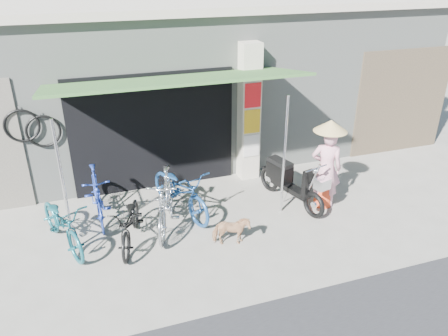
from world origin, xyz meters
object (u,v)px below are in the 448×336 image
object	(u,v)px
bike_navy	(180,190)
street_dog	(231,231)
moped	(289,181)
bike_black	(131,223)
bike_silver	(166,201)
bike_blue	(97,196)
nun	(326,165)
bike_teal	(62,223)

from	to	relation	value
bike_navy	street_dog	size ratio (longest dim) A/B	2.89
bike_navy	moped	size ratio (longest dim) A/B	1.03
bike_black	bike_silver	bearing A→B (deg)	39.67
bike_blue	street_dog	distance (m)	2.64
bike_silver	moped	distance (m)	2.55
bike_blue	nun	bearing A→B (deg)	-12.77
bike_teal	bike_navy	size ratio (longest dim) A/B	0.93
bike_navy	bike_black	bearing A→B (deg)	-165.15
bike_blue	bike_teal	bearing A→B (deg)	-132.96
bike_teal	street_dog	world-z (taller)	bike_teal
bike_black	nun	world-z (taller)	nun
moped	bike_navy	bearing A→B (deg)	156.15
bike_navy	moped	distance (m)	2.19
bike_blue	street_dog	world-z (taller)	bike_blue
bike_blue	bike_black	world-z (taller)	bike_blue
moped	nun	bearing A→B (deg)	-43.08
bike_silver	moped	xyz separation A→B (m)	(2.54, 0.12, -0.07)
bike_silver	bike_navy	bearing A→B (deg)	67.59
bike_teal	moped	distance (m)	4.33
bike_teal	bike_silver	xyz separation A→B (m)	(1.79, 0.01, 0.09)
moped	nun	xyz separation A→B (m)	(0.61, -0.31, 0.41)
bike_teal	bike_black	size ratio (longest dim) A/B	1.11
nun	bike_blue	bearing A→B (deg)	19.32
bike_black	bike_silver	xyz separation A→B (m)	(0.68, 0.29, 0.14)
bike_teal	bike_silver	size ratio (longest dim) A/B	0.95
bike_blue	bike_navy	world-z (taller)	bike_blue
bike_silver	bike_navy	world-z (taller)	bike_silver
bike_blue	street_dog	bearing A→B (deg)	-38.22
moped	bike_blue	bearing A→B (deg)	155.40
bike_silver	nun	world-z (taller)	nun
bike_teal	nun	distance (m)	4.96
street_dog	bike_silver	bearing A→B (deg)	59.49
bike_blue	bike_navy	xyz separation A→B (m)	(1.53, -0.26, -0.02)
bike_blue	nun	xyz separation A→B (m)	(4.31, -0.88, 0.38)
nun	bike_navy	bearing A→B (deg)	18.35
bike_teal	bike_silver	world-z (taller)	bike_silver
bike_navy	street_dog	distance (m)	1.45
bike_navy	street_dog	xyz separation A→B (m)	(0.57, -1.32, -0.22)
bike_silver	nun	bearing A→B (deg)	15.44
bike_blue	nun	distance (m)	4.42
nun	bike_silver	bearing A→B (deg)	27.41
bike_silver	street_dog	world-z (taller)	bike_silver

